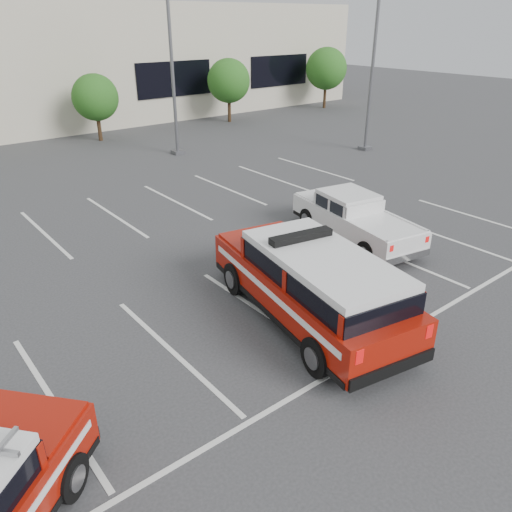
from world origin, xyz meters
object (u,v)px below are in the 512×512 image
(tree_far_right, at_px, (327,70))
(fire_chief_suv, at_px, (311,289))
(tree_mid_right, at_px, (97,99))
(light_pole_mid, at_px, (171,55))
(tree_right, at_px, (229,82))
(white_pickup, at_px, (354,222))
(light_pole_right, at_px, (374,54))

(tree_far_right, distance_m, fire_chief_suv, 33.60)
(fire_chief_suv, bearing_deg, tree_mid_right, 89.98)
(light_pole_mid, bearing_deg, tree_right, 36.77)
(tree_far_right, height_order, white_pickup, tree_far_right)
(tree_mid_right, height_order, fire_chief_suv, tree_mid_right)
(tree_right, height_order, fire_chief_suv, tree_right)
(tree_far_right, height_order, light_pole_right, light_pole_right)
(tree_right, distance_m, light_pole_right, 12.32)
(light_pole_right, relative_size, fire_chief_suv, 1.57)
(light_pole_mid, height_order, white_pickup, light_pole_mid)
(tree_mid_right, distance_m, tree_far_right, 20.01)
(tree_right, distance_m, fire_chief_suv, 27.21)
(light_pole_right, xyz_separation_m, fire_chief_suv, (-15.28, -10.98, -4.29))
(tree_mid_right, relative_size, tree_right, 0.90)
(tree_far_right, xyz_separation_m, fire_chief_suv, (-24.38, -23.03, -2.15))
(tree_mid_right, xyz_separation_m, tree_far_right, (20.00, 0.00, 0.54))
(white_pickup, bearing_deg, light_pole_right, 48.89)
(tree_far_right, bearing_deg, light_pole_right, -127.04)
(tree_far_right, relative_size, fire_chief_suv, 0.74)
(tree_mid_right, distance_m, fire_chief_suv, 23.49)
(light_pole_mid, xyz_separation_m, white_pickup, (-1.50, -14.26, -4.56))
(tree_mid_right, relative_size, white_pickup, 0.74)
(tree_mid_right, distance_m, tree_right, 10.00)
(tree_mid_right, xyz_separation_m, white_pickup, (0.40, -20.30, -1.87))
(tree_far_right, bearing_deg, tree_mid_right, -180.00)
(tree_far_right, distance_m, light_pole_right, 15.24)
(light_pole_right, bearing_deg, light_pole_mid, 146.31)
(tree_mid_right, height_order, tree_right, tree_right)
(light_pole_mid, bearing_deg, tree_far_right, 18.48)
(tree_far_right, bearing_deg, fire_chief_suv, -136.63)
(tree_right, distance_m, light_pole_mid, 10.38)
(white_pickup, bearing_deg, light_pole_mid, 94.70)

